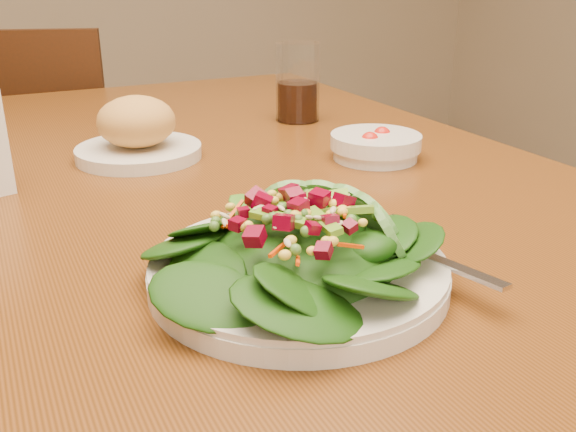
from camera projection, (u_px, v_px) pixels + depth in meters
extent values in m
cube|color=brown|center=(219.00, 193.00, 0.83)|extent=(0.90, 1.40, 0.04)
cylinder|color=black|center=(279.00, 232.00, 1.66)|extent=(0.07, 0.07, 0.71)
cube|color=black|center=(53.00, 199.00, 1.73)|extent=(0.50, 0.50, 0.04)
cylinder|color=black|center=(130.00, 242.00, 1.99)|extent=(0.04, 0.04, 0.39)
cylinder|color=black|center=(14.00, 248.00, 1.95)|extent=(0.04, 0.04, 0.39)
cylinder|color=black|center=(120.00, 295.00, 1.68)|extent=(0.04, 0.04, 0.39)
cube|color=black|center=(22.00, 129.00, 1.47)|extent=(0.37, 0.14, 0.44)
cylinder|color=silver|center=(298.00, 274.00, 0.56)|extent=(0.26, 0.26, 0.02)
ellipsoid|color=black|center=(298.00, 245.00, 0.54)|extent=(0.18, 0.18, 0.04)
cube|color=silver|center=(423.00, 251.00, 0.57)|extent=(0.05, 0.18, 0.01)
cylinder|color=silver|center=(139.00, 152.00, 0.91)|extent=(0.18, 0.18, 0.02)
ellipsoid|color=#BA8934|center=(136.00, 121.00, 0.89)|extent=(0.11, 0.11, 0.07)
cylinder|color=silver|center=(376.00, 146.00, 0.90)|extent=(0.13, 0.13, 0.04)
sphere|color=red|center=(382.00, 136.00, 0.91)|extent=(0.03, 0.03, 0.03)
sphere|color=red|center=(370.00, 142.00, 0.88)|extent=(0.03, 0.03, 0.03)
cylinder|color=silver|center=(298.00, 82.00, 1.10)|extent=(0.08, 0.08, 0.13)
cylinder|color=black|center=(297.00, 101.00, 1.11)|extent=(0.07, 0.07, 0.07)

